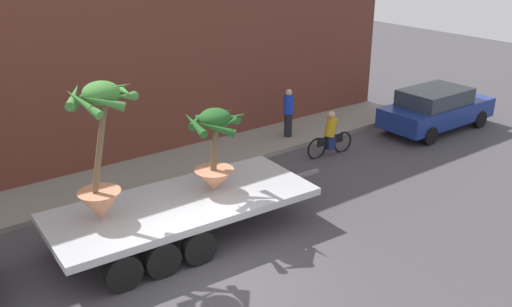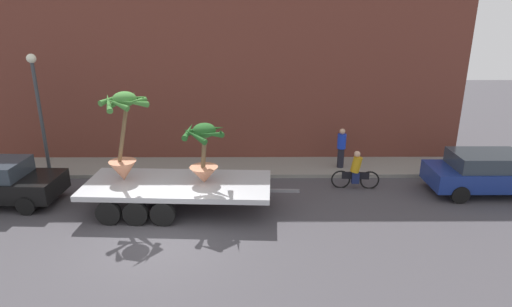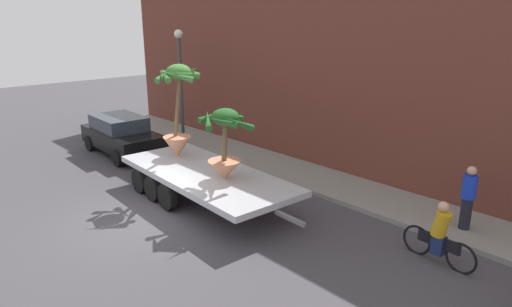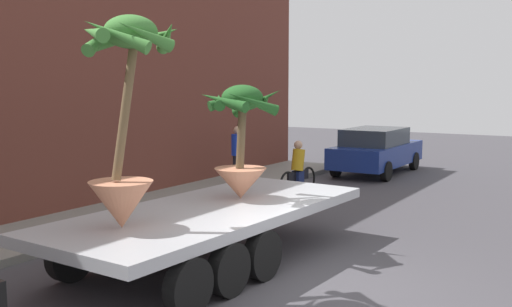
% 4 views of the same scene
% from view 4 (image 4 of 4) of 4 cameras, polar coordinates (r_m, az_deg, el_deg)
% --- Properties ---
extents(ground_plane, '(60.00, 60.00, 0.00)m').
position_cam_4_polar(ground_plane, '(9.13, 6.53, -12.95)').
color(ground_plane, '#423F44').
extents(sidewalk, '(24.00, 2.20, 0.15)m').
position_cam_4_polar(sidewalk, '(12.83, -19.10, -7.15)').
color(sidewalk, gray).
rests_on(sidewalk, ground).
extents(flatbed_trailer, '(7.35, 2.89, 0.98)m').
position_cam_4_polar(flatbed_trailer, '(9.99, -5.16, -6.54)').
color(flatbed_trailer, '#B7BABF').
rests_on(flatbed_trailer, ground).
extents(potted_palm_rear, '(1.43, 1.49, 2.08)m').
position_cam_4_polar(potted_palm_rear, '(10.74, -1.44, 1.12)').
color(potted_palm_rear, tan).
rests_on(potted_palm_rear, flatbed_trailer).
extents(potted_palm_middle, '(1.65, 1.62, 3.08)m').
position_cam_4_polar(potted_palm_middle, '(8.75, -12.50, 3.07)').
color(potted_palm_middle, tan).
rests_on(potted_palm_middle, flatbed_trailer).
extents(cyclist, '(1.84, 0.37, 1.54)m').
position_cam_4_polar(cyclist, '(16.55, 4.09, -1.65)').
color(cyclist, black).
rests_on(cyclist, ground).
extents(parked_car, '(4.59, 1.96, 1.58)m').
position_cam_4_polar(parked_car, '(20.76, 11.56, 0.36)').
color(parked_car, navy).
rests_on(parked_car, ground).
extents(pedestrian_near_gate, '(0.36, 0.36, 1.71)m').
position_cam_4_polar(pedestrian_near_gate, '(17.29, -1.80, -0.03)').
color(pedestrian_near_gate, black).
rests_on(pedestrian_near_gate, sidewalk).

